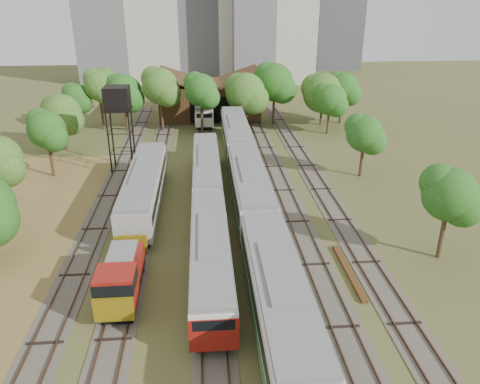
{
  "coord_description": "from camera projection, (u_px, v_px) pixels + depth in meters",
  "views": [
    {
      "loc": [
        -2.24,
        -19.59,
        19.24
      ],
      "look_at": [
        0.93,
        19.22,
        2.5
      ],
      "focal_mm": 35.0,
      "sensor_mm": 36.0,
      "label": 1
    }
  ],
  "objects": [
    {
      "name": "ground",
      "position": [
        252.0,
        372.0,
        25.7
      ],
      "size": [
        240.0,
        240.0,
        0.0
      ],
      "primitive_type": "plane",
      "color": "#475123",
      "rests_on": "ground"
    },
    {
      "name": "tracks",
      "position": [
        220.0,
        192.0,
        48.53
      ],
      "size": [
        24.6,
        80.0,
        0.19
      ],
      "color": "#4C473D",
      "rests_on": "ground"
    },
    {
      "name": "railcar_red_set",
      "position": [
        208.0,
        205.0,
        41.45
      ],
      "size": [
        2.82,
        34.57,
        3.48
      ],
      "color": "black",
      "rests_on": "ground"
    },
    {
      "name": "railcar_green_set",
      "position": [
        250.0,
        188.0,
        44.29
      ],
      "size": [
        3.24,
        52.08,
        4.01
      ],
      "color": "black",
      "rests_on": "ground"
    },
    {
      "name": "railcar_rear",
      "position": [
        204.0,
        108.0,
        76.07
      ],
      "size": [
        2.75,
        16.08,
        3.4
      ],
      "color": "black",
      "rests_on": "ground"
    },
    {
      "name": "shunter_locomotive",
      "position": [
        121.0,
        279.0,
        31.21
      ],
      "size": [
        2.5,
        8.1,
        3.27
      ],
      "color": "black",
      "rests_on": "ground"
    },
    {
      "name": "old_grey_coach",
      "position": [
        144.0,
        187.0,
        44.58
      ],
      "size": [
        3.06,
        18.0,
        3.79
      ],
      "color": "black",
      "rests_on": "ground"
    },
    {
      "name": "water_tower",
      "position": [
        117.0,
        100.0,
        51.51
      ],
      "size": [
        2.8,
        2.8,
        9.71
      ],
      "color": "black",
      "rests_on": "ground"
    },
    {
      "name": "rail_pile_far",
      "position": [
        349.0,
        272.0,
        34.63
      ],
      "size": [
        0.46,
        7.43,
        0.24
      ],
      "primitive_type": "cube",
      "color": "#593519",
      "rests_on": "ground"
    },
    {
      "name": "maintenance_shed",
      "position": [
        210.0,
        98.0,
        77.57
      ],
      "size": [
        16.45,
        11.55,
        7.58
      ],
      "color": "#361E13",
      "rests_on": "ground"
    },
    {
      "name": "tree_band_left",
      "position": [
        12.0,
        159.0,
        43.36
      ],
      "size": [
        7.79,
        76.92,
        7.79
      ],
      "color": "#382616",
      "rests_on": "ground"
    },
    {
      "name": "tree_band_far",
      "position": [
        237.0,
        89.0,
        69.61
      ],
      "size": [
        41.28,
        9.49,
        9.38
      ],
      "color": "#382616",
      "rests_on": "ground"
    },
    {
      "name": "tree_band_right",
      "position": [
        364.0,
        129.0,
        52.27
      ],
      "size": [
        4.88,
        39.19,
        7.42
      ],
      "color": "#382616",
      "rests_on": "ground"
    },
    {
      "name": "tower_far_right",
      "position": [
        337.0,
        13.0,
        123.44
      ],
      "size": [
        12.0,
        12.0,
        28.0
      ],
      "primitive_type": "cube",
      "color": "#43474B",
      "rests_on": "ground"
    }
  ]
}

